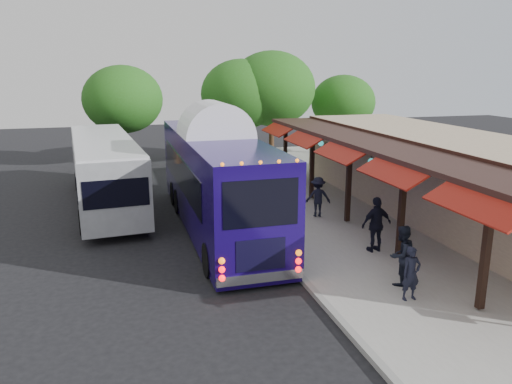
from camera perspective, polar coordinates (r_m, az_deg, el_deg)
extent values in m
plane|color=black|center=(16.23, 4.27, -9.19)|extent=(90.00, 90.00, 0.00)
cube|color=#9E9B93|center=(21.61, 13.25, -3.36)|extent=(10.00, 40.00, 0.15)
cube|color=gray|center=(19.78, 0.50, -4.60)|extent=(0.20, 40.00, 0.16)
cube|color=tan|center=(23.05, 21.16, 1.58)|extent=(5.00, 20.00, 3.60)
cube|color=black|center=(21.39, 16.05, 5.17)|extent=(0.06, 20.00, 0.60)
cube|color=#331E19|center=(20.83, 13.52, 5.38)|extent=(2.60, 20.00, 0.18)
cube|color=black|center=(14.16, 24.79, -6.20)|extent=(0.18, 0.18, 3.16)
cube|color=#9B180E|center=(13.51, 23.97, -1.07)|extent=(1.00, 3.20, 0.57)
cube|color=black|center=(17.22, 16.32, -1.99)|extent=(0.18, 0.18, 3.16)
cube|color=#9B180E|center=(16.69, 15.37, 2.33)|extent=(1.00, 3.20, 0.57)
cube|color=black|center=(20.61, 10.54, 0.93)|extent=(0.18, 0.18, 3.16)
cube|color=#9B180E|center=(20.17, 9.60, 4.58)|extent=(1.00, 3.20, 0.57)
cube|color=black|center=(24.19, 6.42, 3.00)|extent=(0.18, 0.18, 3.16)
cube|color=#9B180E|center=(23.81, 5.54, 6.13)|extent=(1.00, 3.20, 0.57)
cube|color=black|center=(27.88, 3.37, 4.52)|extent=(0.18, 0.18, 3.16)
cube|color=#9B180E|center=(27.55, 2.56, 7.25)|extent=(1.00, 3.20, 0.57)
sphere|color=teal|center=(15.61, 21.72, 0.02)|extent=(0.26, 0.26, 0.26)
sphere|color=teal|center=(19.72, 13.04, 3.41)|extent=(0.26, 0.26, 0.26)
sphere|color=teal|center=(24.16, 7.42, 5.55)|extent=(0.26, 0.26, 0.26)
cube|color=#170755|center=(20.08, -4.60, 1.75)|extent=(2.81, 12.69, 3.32)
cube|color=#170755|center=(20.54, -4.50, -3.22)|extent=(2.76, 12.56, 0.37)
ellipsoid|color=white|center=(19.80, -4.69, 6.40)|extent=(2.81, 12.43, 0.59)
cube|color=black|center=(13.95, 0.34, -1.34)|extent=(2.21, 0.05, 1.37)
cube|color=silver|center=(14.77, 0.25, -9.71)|extent=(2.64, 0.21, 0.30)
sphere|color=#FF0C0C|center=(14.33, -4.16, -9.32)|extent=(0.19, 0.19, 0.19)
sphere|color=#FF0C0C|center=(14.91, 4.67, -8.37)|extent=(0.19, 0.19, 0.19)
cylinder|color=black|center=(15.79, -5.50, -7.74)|extent=(0.33, 1.10, 1.10)
cylinder|color=black|center=(16.35, 3.00, -6.92)|extent=(0.33, 1.10, 1.10)
cylinder|color=black|center=(24.18, -9.20, -0.15)|extent=(0.33, 1.10, 1.10)
cylinder|color=black|center=(24.54, -3.54, 0.22)|extent=(0.33, 1.10, 1.10)
cube|color=gray|center=(24.56, -16.93, 2.51)|extent=(3.64, 12.18, 2.77)
cube|color=black|center=(24.59, -20.02, 2.84)|extent=(0.92, 10.17, 1.04)
cube|color=black|center=(24.52, -13.89, 3.25)|extent=(0.92, 10.17, 1.04)
cube|color=silver|center=(24.33, -17.16, 5.80)|extent=(3.57, 11.94, 0.10)
cylinder|color=black|center=(20.85, -20.18, -3.27)|extent=(0.38, 1.02, 1.00)
cylinder|color=black|center=(20.77, -13.57, -2.86)|extent=(0.38, 1.02, 1.00)
cylinder|color=black|center=(28.39, -19.04, 1.27)|extent=(0.38, 1.02, 1.00)
cylinder|color=black|center=(28.33, -14.20, 1.58)|extent=(0.38, 1.02, 1.00)
imported|color=black|center=(14.46, 17.31, -8.88)|extent=(0.57, 0.39, 1.53)
imported|color=black|center=(15.30, 16.27, -6.96)|extent=(1.05, 0.93, 1.81)
imported|color=black|center=(17.76, 13.60, -3.62)|extent=(1.18, 0.58, 1.95)
imported|color=black|center=(21.53, 7.08, -0.56)|extent=(1.21, 0.83, 1.72)
cylinder|color=#382314|center=(34.24, -1.63, 5.93)|extent=(0.36, 0.36, 3.16)
ellipsoid|color=#255B16|center=(33.94, -1.66, 11.10)|extent=(5.46, 5.46, 4.64)
cylinder|color=#382314|center=(34.57, 1.78, 6.21)|extent=(0.36, 0.36, 3.41)
ellipsoid|color=#255B16|center=(34.28, 1.82, 11.73)|extent=(5.88, 5.88, 5.00)
cylinder|color=#382314|center=(37.62, 9.75, 6.09)|extent=(0.36, 0.36, 2.68)
ellipsoid|color=#255B16|center=(37.36, 9.92, 10.07)|extent=(4.63, 4.63, 3.93)
cylinder|color=#382314|center=(34.31, -14.67, 5.35)|extent=(0.36, 0.36, 2.98)
ellipsoid|color=#255B16|center=(34.01, -14.98, 10.20)|extent=(5.15, 5.15, 4.38)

